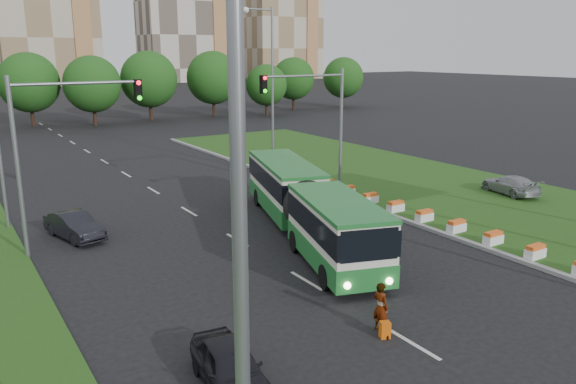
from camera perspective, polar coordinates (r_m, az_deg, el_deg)
ground at (r=24.56m, az=7.72°, el=-7.46°), size 360.00×360.00×0.00m
grass_median at (r=38.73m, az=14.82°, el=0.34°), size 14.00×60.00×0.15m
median_kerb at (r=34.05m, az=6.84°, el=-1.13°), size 0.30×60.00×0.18m
lane_markings at (r=40.18m, az=-14.47°, el=0.73°), size 0.20×100.00×0.01m
flower_planters at (r=30.16m, az=15.18°, el=-2.82°), size 1.10×20.30×0.60m
traffic_mast_median at (r=33.87m, az=3.26°, el=7.93°), size 5.76×0.32×8.00m
traffic_mast_left at (r=26.94m, az=-22.64°, el=5.29°), size 5.76×0.32×8.00m
street_lamps at (r=29.95m, az=-9.02°, el=8.23°), size 36.00×60.00×12.00m
tree_line at (r=76.61m, az=-13.78°, el=10.34°), size 120.00×8.00×9.00m
apartment_tower_east at (r=181.92m, az=-10.43°, el=18.44°), size 27.00×15.00×47.00m
midrise_east at (r=197.80m, az=-0.54°, el=17.27°), size 24.00×14.00×40.00m
articulated_bus at (r=27.74m, az=1.34°, el=-1.28°), size 2.50×16.04×2.64m
car_left_near at (r=16.02m, az=-5.86°, el=-17.30°), size 1.99×3.91×1.28m
car_left_far at (r=29.57m, az=-20.88°, el=-3.20°), size 2.33×4.17×1.30m
car_median at (r=38.37m, az=21.64°, el=0.71°), size 2.42×4.36×1.19m
pedestrian at (r=18.95m, az=9.39°, el=-11.46°), size 0.45×0.65×1.70m
shopping_trolley at (r=18.82m, az=9.82°, el=-13.64°), size 0.32×0.34×0.55m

